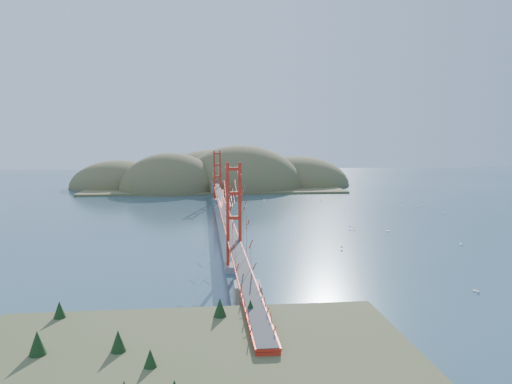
{
  "coord_description": "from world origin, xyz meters",
  "views": [
    {
      "loc": [
        -3.26,
        -82.35,
        14.06
      ],
      "look_at": [
        5.6,
        0.0,
        5.35
      ],
      "focal_mm": 35.0,
      "sensor_mm": 36.0,
      "label": 1
    }
  ],
  "objects": [
    {
      "name": "promontory",
      "position": [
        0.0,
        -48.5,
        0.12
      ],
      "size": [
        9.0,
        6.0,
        0.24
      ],
      "primitive_type": "cube",
      "color": "#59544C",
      "rests_on": "ground"
    },
    {
      "name": "sailboat_3",
      "position": [
        23.47,
        28.16,
        0.14
      ],
      "size": [
        0.58,
        0.58,
        0.63
      ],
      "color": "white",
      "rests_on": "ground"
    },
    {
      "name": "sailboat_4",
      "position": [
        43.19,
        18.75,
        0.15
      ],
      "size": [
        0.67,
        0.67,
        0.71
      ],
      "color": "white",
      "rests_on": "ground"
    },
    {
      "name": "sailboat_0",
      "position": [
        14.38,
        -21.18,
        0.15
      ],
      "size": [
        0.57,
        0.58,
        0.65
      ],
      "color": "white",
      "rests_on": "ground"
    },
    {
      "name": "sailboat_17",
      "position": [
        35.82,
        27.03,
        0.14
      ],
      "size": [
        0.5,
        0.43,
        0.57
      ],
      "color": "white",
      "rests_on": "ground"
    },
    {
      "name": "approach_viaduct",
      "position": [
        0.0,
        -51.91,
        2.55
      ],
      "size": [
        1.4,
        12.0,
        3.38
      ],
      "color": "red",
      "rests_on": "ground"
    },
    {
      "name": "sailboat_14",
      "position": [
        19.8,
        -6.93,
        0.15
      ],
      "size": [
        0.59,
        0.6,
        0.68
      ],
      "color": "white",
      "rests_on": "ground"
    },
    {
      "name": "sailboat_2",
      "position": [
        24.95,
        -9.44,
        0.15
      ],
      "size": [
        0.61,
        0.53,
        0.7
      ],
      "color": "white",
      "rests_on": "ground"
    },
    {
      "name": "ground",
      "position": [
        0.0,
        0.0,
        0.0
      ],
      "size": [
        320.0,
        320.0,
        0.0
      ],
      "primitive_type": "plane",
      "color": "#2E4C5C",
      "rests_on": "ground"
    },
    {
      "name": "sailboat_7",
      "position": [
        28.4,
        35.34,
        0.15
      ],
      "size": [
        0.6,
        0.6,
        0.65
      ],
      "color": "white",
      "rests_on": "ground"
    },
    {
      "name": "fort",
      "position": [
        0.4,
        -47.8,
        0.67
      ],
      "size": [
        3.7,
        2.3,
        1.75
      ],
      "color": "maroon",
      "rests_on": "ground"
    },
    {
      "name": "sailboat_12",
      "position": [
        10.95,
        31.78,
        0.16
      ],
      "size": [
        0.64,
        0.55,
        0.74
      ],
      "color": "white",
      "rests_on": "ground"
    },
    {
      "name": "sailboat_15",
      "position": [
        22.1,
        31.61,
        0.14
      ],
      "size": [
        0.54,
        0.57,
        0.64
      ],
      "color": "white",
      "rests_on": "ground"
    },
    {
      "name": "far_headlands",
      "position": [
        2.21,
        68.52,
        0.0
      ],
      "size": [
        84.0,
        58.0,
        25.0
      ],
      "color": "brown",
      "rests_on": "ground"
    },
    {
      "name": "bridge",
      "position": [
        0.0,
        0.18,
        7.01
      ],
      "size": [
        2.2,
        94.4,
        12.0
      ],
      "color": "gray",
      "rests_on": "ground"
    },
    {
      "name": "sailboat_extra_0",
      "position": [
        42.76,
        7.78,
        0.15
      ],
      "size": [
        0.48,
        0.6,
        0.7
      ],
      "color": "white",
      "rests_on": "ground"
    },
    {
      "name": "sailboat_16",
      "position": [
        25.15,
        14.49,
        0.13
      ],
      "size": [
        0.54,
        0.54,
        0.56
      ],
      "color": "white",
      "rests_on": "ground"
    },
    {
      "name": "sailboat_10",
      "position": [
        21.85,
        -39.77,
        0.16
      ],
      "size": [
        0.68,
        0.68,
        0.73
      ],
      "color": "white",
      "rests_on": "ground"
    },
    {
      "name": "sailboat_9",
      "position": [
        38.88,
        18.85,
        0.16
      ],
      "size": [
        0.57,
        0.63,
        0.72
      ],
      "color": "white",
      "rests_on": "ground"
    },
    {
      "name": "sailboat_extra_1",
      "position": [
        31.29,
        -19.62,
        0.16
      ],
      "size": [
        0.63,
        0.64,
        0.72
      ],
      "color": "white",
      "rests_on": "ground"
    },
    {
      "name": "sailboat_1",
      "position": [
        20.18,
        -7.59,
        0.14
      ],
      "size": [
        0.51,
        0.54,
        0.61
      ],
      "color": "white",
      "rests_on": "ground"
    },
    {
      "name": "sailboat_8",
      "position": [
        40.97,
        16.51,
        0.14
      ],
      "size": [
        0.56,
        0.55,
        0.63
      ],
      "color": "white",
      "rests_on": "ground"
    }
  ]
}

